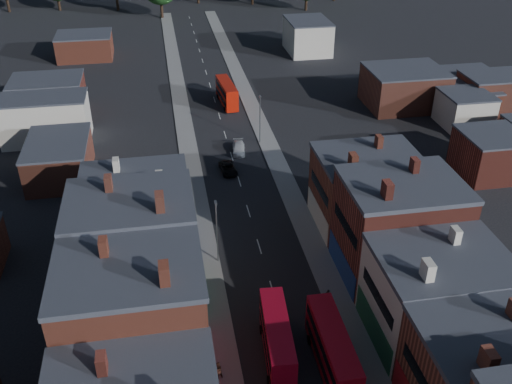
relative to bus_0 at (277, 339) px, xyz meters
name	(u,v)px	position (x,y,z in m)	size (l,w,h in m)	color
pavement_west	(193,178)	(-5.00, 35.38, -2.23)	(3.00, 200.00, 0.12)	gray
pavement_east	(281,171)	(8.00, 35.38, -2.23)	(3.00, 200.00, 0.12)	gray
lamp_post_2	(217,228)	(-3.70, 15.38, 2.41)	(0.25, 0.70, 8.12)	slate
lamp_post_3	(260,116)	(6.70, 45.38, 2.41)	(0.25, 0.70, 8.12)	slate
bus_0	(277,339)	(0.00, 0.00, 0.00)	(3.05, 9.98, 4.25)	#A80920
bus_1	(333,350)	(4.60, -2.31, 0.14)	(2.73, 10.45, 4.50)	#B00A1A
bus_2	(227,93)	(3.59, 62.67, -0.01)	(3.10, 9.97, 4.24)	#AD1607
car_1	(334,352)	(5.30, -0.95, -1.72)	(1.22, 3.49, 1.15)	navy
car_2	(228,168)	(0.30, 36.42, -1.65)	(2.13, 4.63, 1.29)	black
car_3	(239,148)	(2.79, 42.65, -1.61)	(1.92, 4.73, 1.37)	silver
ped_1	(218,371)	(-5.72, -1.64, -1.26)	(0.89, 0.49, 1.83)	#3D2018
ped_3	(328,296)	(6.80, 6.35, -1.36)	(0.96, 0.44, 1.63)	#534F47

